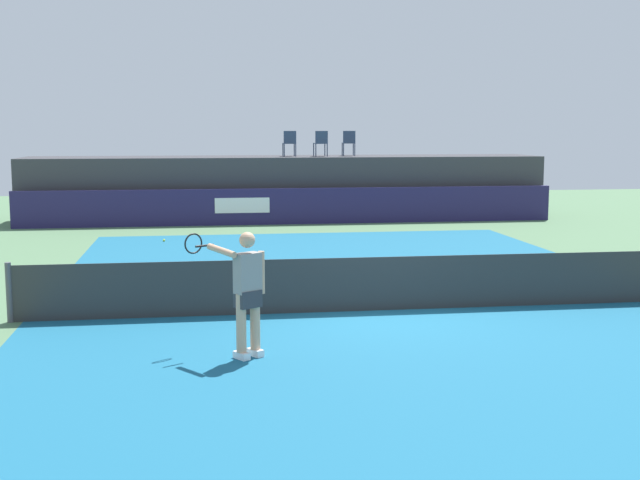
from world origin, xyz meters
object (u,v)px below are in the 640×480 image
Objects in this scene: spectator_chair_far_left at (290,142)px; net_post_near at (9,292)px; tennis_player at (246,290)px; spectator_chair_center at (349,142)px; tennis_ball at (164,240)px; spectator_chair_left at (321,142)px.

net_post_near is (-6.32, -15.13, -2.19)m from spectator_chair_far_left.
spectator_chair_far_left is at bearing 81.76° from tennis_player.
tennis_ball is (-6.35, -5.77, -2.66)m from spectator_chair_center.
spectator_chair_center reaches higher than tennis_ball.
tennis_player reaches higher than net_post_near.
tennis_player is 12.53m from tennis_ball.
spectator_chair_center is 18.85m from tennis_player.
spectator_chair_far_left is 13.06× the size of tennis_ball.
tennis_ball is (2.14, 9.69, -0.46)m from net_post_near.
spectator_chair_center is at bearing 8.75° from spectator_chair_far_left.
spectator_chair_far_left and spectator_chair_left have the same top height.
spectator_chair_left is at bearing -10.49° from spectator_chair_far_left.
spectator_chair_center reaches higher than net_post_near.
net_post_near reaches higher than tennis_ball.
spectator_chair_far_left and spectator_chair_center have the same top height.
spectator_chair_left is 16.80m from net_post_near.
spectator_chair_center is 0.50× the size of tennis_player.
spectator_chair_left is at bearing -153.92° from spectator_chair_center.
spectator_chair_center is 17.77m from net_post_near.
tennis_ball is at bearing 77.56° from net_post_near.
tennis_player is at bearing -35.78° from net_post_near.
spectator_chair_far_left reaches higher than net_post_near.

